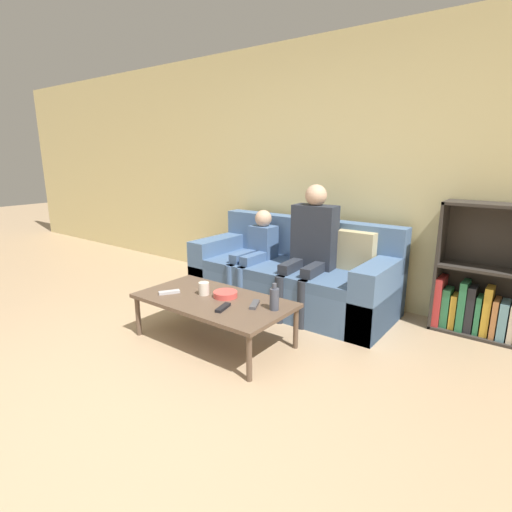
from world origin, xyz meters
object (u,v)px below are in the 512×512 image
Objects in this scene: bookshelf at (483,288)px; bottle at (274,299)px; person_child at (255,250)px; tv_remote_0 at (169,292)px; tv_remote_1 at (255,304)px; couch at (293,277)px; tv_remote_2 at (223,308)px; cup_near at (204,288)px; snack_bowl at (225,294)px; person_adult at (311,241)px; coffee_table at (214,302)px.

bottle is (-1.16, -1.34, 0.05)m from bookshelf.
person_child is 1.10m from tv_remote_0.
tv_remote_0 is 0.75m from tv_remote_1.
couch is at bearing 114.46° from bottle.
bottle reaches higher than tv_remote_2.
couch is 1.06m from tv_remote_1.
couch is 11.42× the size of tv_remote_2.
snack_bowl is at bearing 19.37° from cup_near.
person_adult reaches higher than tv_remote_2.
coffee_table is at bearing -169.18° from bottle.
tv_remote_0 is (-0.37, -0.13, 0.04)m from coffee_table.
coffee_table is 0.15m from cup_near.
tv_remote_2 is (-0.15, -0.19, 0.00)m from tv_remote_1.
person_adult is 5.96× the size of bottle.
snack_bowl reaches higher than tv_remote_0.
couch is 2.18× the size of person_child.
couch is 19.53× the size of cup_near.
tv_remote_0 and tv_remote_1 have the same top height.
bottle is at bearing -130.86° from bookshelf.
coffee_table is 0.36m from tv_remote_1.
person_child is at bearing -166.43° from bookshelf.
cup_near is 0.49m from tv_remote_1.
person_adult is (-1.38, -0.42, 0.29)m from bookshelf.
tv_remote_0 is 0.48m from snack_bowl.
person_adult is 1.18m from tv_remote_2.
tv_remote_0 is 0.96× the size of tv_remote_2.
tv_remote_2 is at bearing -133.32° from bookshelf.
couch is at bearing 79.65° from cup_near.
couch is 1.65m from bookshelf.
bookshelf is at bearing 12.50° from couch.
person_child reaches higher than tv_remote_0.
tv_remote_1 is 0.98× the size of tv_remote_2.
bottle reaches higher than tv_remote_1.
tv_remote_2 is (0.33, -0.14, -0.04)m from cup_near.
bottle is (0.64, 0.07, 0.03)m from cup_near.
snack_bowl is (-0.30, 0.01, 0.01)m from tv_remote_1.
couch is 1.09m from cup_near.
person_adult is at bearing 103.28° from bottle.
couch is 1.29m from tv_remote_0.
person_adult reaches higher than tv_remote_1.
tv_remote_2 is at bearing -52.88° from snack_bowl.
tv_remote_0 is 0.92m from bottle.
person_adult is at bearing 66.81° from cup_near.
person_child is 5.25× the size of tv_remote_2.
tv_remote_2 is 0.26m from snack_bowl.
tv_remote_0 is at bearing -109.94° from couch.
bottle is (0.47, 0.01, 0.06)m from snack_bowl.
coffee_table is 1.12m from person_adult.
bottle is at bearing 1.40° from snack_bowl.
bookshelf is at bearing 38.15° from cup_near.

